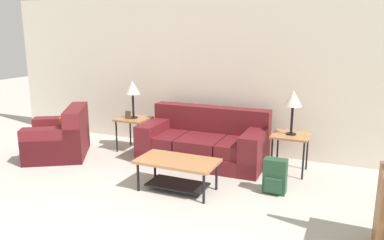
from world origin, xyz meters
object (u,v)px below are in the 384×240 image
Objects in this scene: coffee_table at (177,168)px; side_table_left at (134,121)px; couch at (204,143)px; armchair at (60,138)px; table_lamp_right at (293,100)px; backpack at (275,177)px; side_table_right at (291,139)px; table_lamp_left at (133,89)px.

side_table_left is (-1.42, 1.23, 0.20)m from coffee_table.
couch is 2.35m from armchair.
table_lamp_right is at bearing 1.83° from couch.
table_lamp_right is at bearing 86.81° from backpack.
couch is 1.89× the size of coffee_table.
side_table_left is (-1.31, 0.04, 0.21)m from couch.
table_lamp_right is (1.20, 1.23, 0.76)m from coffee_table.
side_table_left is at bearing 180.00° from side_table_right.
table_lamp_right is (2.61, -0.00, 0.56)m from side_table_left.
side_table_right reaches higher than coffee_table.
table_lamp_right reaches higher than side_table_left.
side_table_left is at bearing 139.05° from coffee_table.
table_lamp_right is 1.17m from backpack.
table_lamp_right is at bearing -0.00° from side_table_left.
armchair is 1.42m from table_lamp_left.
side_table_left is 2.61m from side_table_right.
backpack is at bearing -17.51° from side_table_left.
backpack is at bearing -93.19° from side_table_right.
table_lamp_left is at bearing 178.17° from couch.
couch is 1.19m from coffee_table.
couch is at bearing -178.17° from table_lamp_right.
couch is at bearing 148.67° from backpack.
table_lamp_right reaches higher than couch.
armchair is 1.32× the size of coffee_table.
table_lamp_left is at bearing -180.00° from side_table_right.
backpack is at bearing -31.33° from couch.
side_table_right is at bearing 45.85° from coffee_table.
side_table_right is at bearing 1.83° from couch.
armchair is (-2.25, -0.70, -0.00)m from couch.
side_table_left is at bearing 90.00° from table_lamp_left.
table_lamp_left reaches higher than side_table_right.
table_lamp_left is at bearing -90.00° from side_table_left.
side_table_left is 0.56m from table_lamp_left.
table_lamp_left is (-2.61, -0.00, 0.56)m from side_table_right.
side_table_right is (2.61, 0.00, 0.00)m from side_table_left.
armchair is 2.14× the size of table_lamp_right.
coffee_table is (0.11, -1.19, 0.01)m from couch.
table_lamp_right reaches higher than backpack.
backpack is at bearing -17.51° from table_lamp_left.
side_table_right reaches higher than backpack.
couch reaches higher than armchair.
backpack is (-0.05, -0.81, -0.29)m from side_table_right.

